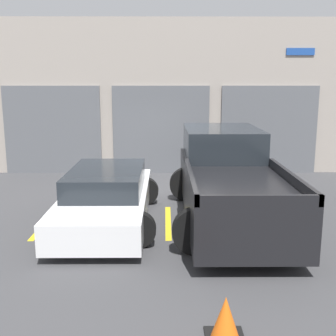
{
  "coord_description": "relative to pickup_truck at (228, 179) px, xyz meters",
  "views": [
    {
      "loc": [
        -0.07,
        -10.79,
        3.02
      ],
      "look_at": [
        0.0,
        -1.56,
        1.1
      ],
      "focal_mm": 45.0,
      "sensor_mm": 36.0,
      "label": 1
    }
  ],
  "objects": [
    {
      "name": "sedan_white",
      "position": [
        -2.66,
        -0.3,
        -0.33
      ],
      "size": [
        2.19,
        4.45,
        1.16
      ],
      "color": "white",
      "rests_on": "ground"
    },
    {
      "name": "parking_stripe_left",
      "position": [
        -1.33,
        -0.33,
        -0.88
      ],
      "size": [
        0.12,
        2.2,
        0.01
      ],
      "primitive_type": "cube",
      "color": "gold",
      "rests_on": "ground"
    },
    {
      "name": "pickup_truck",
      "position": [
        0.0,
        0.0,
        0.0
      ],
      "size": [
        2.55,
        5.53,
        1.89
      ],
      "color": "black",
      "rests_on": "ground"
    },
    {
      "name": "shophouse_building",
      "position": [
        -1.34,
        5.02,
        1.56
      ],
      "size": [
        15.4,
        0.68,
        4.98
      ],
      "color": "#9E9389",
      "rests_on": "ground"
    },
    {
      "name": "parking_stripe_centre",
      "position": [
        1.33,
        -0.33,
        -0.88
      ],
      "size": [
        0.12,
        2.2,
        0.01
      ],
      "primitive_type": "cube",
      "color": "gold",
      "rests_on": "ground"
    },
    {
      "name": "parking_stripe_far_left",
      "position": [
        -3.99,
        -0.33,
        -0.88
      ],
      "size": [
        0.12,
        2.2,
        0.01
      ],
      "primitive_type": "cube",
      "color": "gold",
      "rests_on": "ground"
    },
    {
      "name": "ground_plane",
      "position": [
        -1.33,
        1.74,
        -0.88
      ],
      "size": [
        28.0,
        28.0,
        0.0
      ],
      "primitive_type": "plane",
      "color": "#3D3D3F"
    },
    {
      "name": "traffic_cone",
      "position": [
        -0.69,
        -4.57,
        -0.63
      ],
      "size": [
        0.47,
        0.47,
        0.55
      ],
      "color": "black",
      "rests_on": "ground"
    }
  ]
}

